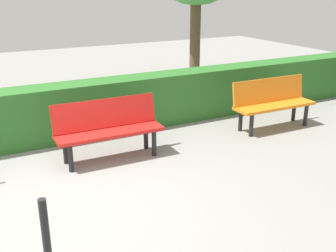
% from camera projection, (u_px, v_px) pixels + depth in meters
% --- Properties ---
extents(ground_plane, '(23.75, 23.75, 0.00)m').
position_uv_depth(ground_plane, '(49.00, 205.00, 4.69)').
color(ground_plane, gray).
extents(bench_orange, '(1.52, 0.49, 0.86)m').
position_uv_depth(bench_orange, '(272.00, 101.00, 7.08)').
color(bench_orange, orange).
rests_on(bench_orange, ground_plane).
extents(bench_red, '(1.55, 0.50, 0.86)m').
position_uv_depth(bench_red, '(108.00, 127.00, 5.81)').
color(bench_red, red).
rests_on(bench_red, ground_plane).
extents(hedge_row, '(19.75, 0.54, 0.91)m').
position_uv_depth(hedge_row, '(94.00, 108.00, 6.77)').
color(hedge_row, '#2D6B28').
rests_on(hedge_row, ground_plane).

